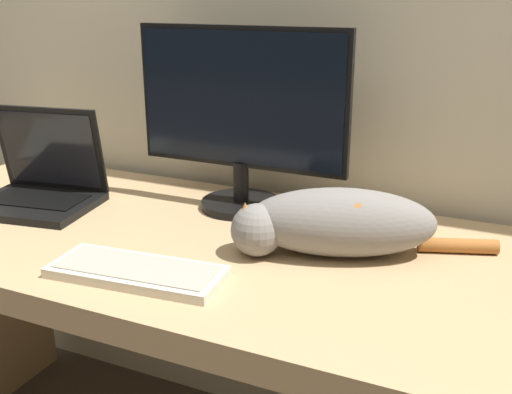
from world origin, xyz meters
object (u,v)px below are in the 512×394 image
at_px(laptop, 39,186).
at_px(cat, 333,221).
at_px(external_keyboard, 137,272).
at_px(monitor, 241,115).

xyz_separation_m(laptop, cat, (0.80, 0.01, 0.02)).
bearing_deg(external_keyboard, monitor, 82.92).
bearing_deg(monitor, external_keyboard, -91.83).
bearing_deg(laptop, external_keyboard, -36.23).
relative_size(external_keyboard, cat, 0.68).
bearing_deg(monitor, cat, -31.08).
bearing_deg(laptop, monitor, 13.06).
xyz_separation_m(monitor, cat, (0.30, -0.18, -0.17)).
height_order(laptop, external_keyboard, laptop).
bearing_deg(cat, external_keyboard, -159.51).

